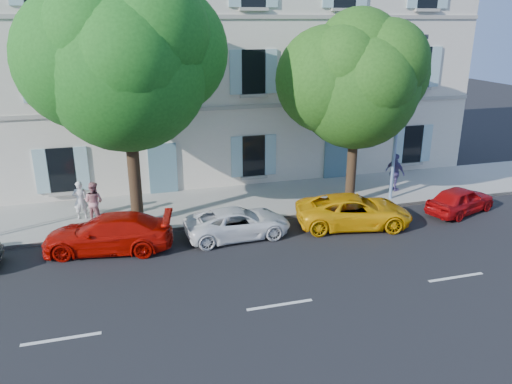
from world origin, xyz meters
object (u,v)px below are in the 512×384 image
object	(u,v)px
tree_left	(125,68)
street_lamp	(400,109)
car_red_hatchback	(460,200)
car_yellow_supercar	(354,211)
pedestrian_c	(395,173)
pedestrian_b	(94,202)
car_red_coupe	(108,233)
car_white_coupe	(238,223)
tree_right	(357,87)
pedestrian_a	(80,200)

from	to	relation	value
tree_left	street_lamp	size ratio (longest dim) A/B	1.29
car_red_hatchback	tree_left	size ratio (longest dim) A/B	0.36
car_yellow_supercar	pedestrian_c	xyz separation A→B (m)	(3.64, 3.08, 0.41)
street_lamp	pedestrian_b	xyz separation A→B (m)	(-12.89, 1.01, -3.30)
car_red_hatchback	tree_left	xyz separation A→B (m)	(-13.38, 2.19, 5.63)
car_red_coupe	street_lamp	world-z (taller)	street_lamp
car_white_coupe	tree_left	world-z (taller)	tree_left
car_red_coupe	pedestrian_b	world-z (taller)	pedestrian_b
tree_left	pedestrian_c	distance (m)	13.07
car_red_coupe	pedestrian_c	xyz separation A→B (m)	(13.11, 2.72, 0.39)
car_white_coupe	car_red_hatchback	bearing A→B (deg)	-93.82
car_white_coupe	street_lamp	distance (m)	8.66
pedestrian_b	car_red_hatchback	bearing A→B (deg)	-159.80
car_yellow_supercar	tree_right	bearing A→B (deg)	-11.13
street_lamp	pedestrian_a	world-z (taller)	street_lamp
car_red_coupe	tree_left	distance (m)	5.98
pedestrian_c	tree_right	bearing A→B (deg)	87.02
car_white_coupe	tree_left	bearing A→B (deg)	58.51
car_red_coupe	street_lamp	size ratio (longest dim) A/B	0.63
car_red_coupe	car_white_coupe	bearing A→B (deg)	99.49
car_red_coupe	car_white_coupe	size ratio (longest dim) A/B	1.13
car_red_coupe	car_red_hatchback	distance (m)	14.51
car_red_hatchback	pedestrian_b	world-z (taller)	pedestrian_b
pedestrian_c	car_red_hatchback	bearing A→B (deg)	-176.86
car_yellow_supercar	tree_right	size ratio (longest dim) A/B	0.58
tree_left	street_lamp	world-z (taller)	tree_left
car_white_coupe	pedestrian_a	size ratio (longest dim) A/B	2.51
tree_right	pedestrian_c	world-z (taller)	tree_right
tree_right	street_lamp	world-z (taller)	tree_right
car_red_hatchback	tree_right	distance (m)	6.59
car_red_coupe	car_white_coupe	xyz separation A→B (m)	(4.75, -0.10, -0.10)
car_red_coupe	pedestrian_c	bearing A→B (deg)	112.45
car_yellow_supercar	pedestrian_c	distance (m)	4.79
car_white_coupe	car_red_hatchback	distance (m)	9.77
pedestrian_a	tree_right	bearing A→B (deg)	174.10
tree_left	pedestrian_b	size ratio (longest dim) A/B	5.69
tree_right	pedestrian_c	bearing A→B (deg)	18.81
car_white_coupe	car_red_coupe	bearing A→B (deg)	86.09
car_yellow_supercar	car_red_hatchback	world-z (taller)	car_yellow_supercar
tree_left	pedestrian_b	distance (m)	5.54
car_yellow_supercar	pedestrian_b	distance (m)	10.42
car_white_coupe	street_lamp	world-z (taller)	street_lamp
car_red_coupe	pedestrian_b	xyz separation A→B (m)	(-0.51, 2.63, 0.32)
car_yellow_supercar	pedestrian_a	world-z (taller)	pedestrian_a
street_lamp	pedestrian_b	bearing A→B (deg)	175.51
car_red_hatchback	pedestrian_b	bearing A→B (deg)	59.58
car_red_coupe	street_lamp	distance (m)	13.00
car_red_hatchback	pedestrian_c	bearing A→B (deg)	5.58
street_lamp	car_red_hatchback	bearing A→B (deg)	-42.14
pedestrian_c	car_red_coupe	bearing A→B (deg)	79.91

